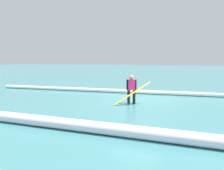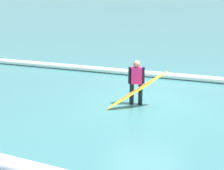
# 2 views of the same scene
# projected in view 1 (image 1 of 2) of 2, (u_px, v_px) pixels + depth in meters

# --- Properties ---
(ground_plane) EXTENTS (199.26, 199.26, 0.00)m
(ground_plane) POSITION_uv_depth(u_px,v_px,m) (138.00, 102.00, 11.18)
(ground_plane) COLOR #3A767A
(surfer) EXTENTS (0.49, 0.32, 1.45)m
(surfer) POSITION_uv_depth(u_px,v_px,m) (131.00, 88.00, 10.72)
(surfer) COLOR black
(surfer) RESTS_ON ground_plane
(surfboard) EXTENTS (1.78, 1.27, 1.19)m
(surfboard) POSITION_uv_depth(u_px,v_px,m) (132.00, 93.00, 10.45)
(surfboard) COLOR yellow
(surfboard) RESTS_ON ground_plane
(wave_crest_foreground) EXTENTS (20.67, 1.60, 0.25)m
(wave_crest_foreground) POSITION_uv_depth(u_px,v_px,m) (134.00, 92.00, 14.10)
(wave_crest_foreground) COLOR white
(wave_crest_foreground) RESTS_ON ground_plane
(wave_crest_midground) EXTENTS (23.30, 0.46, 0.36)m
(wave_crest_midground) POSITION_uv_depth(u_px,v_px,m) (39.00, 121.00, 7.04)
(wave_crest_midground) COLOR white
(wave_crest_midground) RESTS_ON ground_plane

